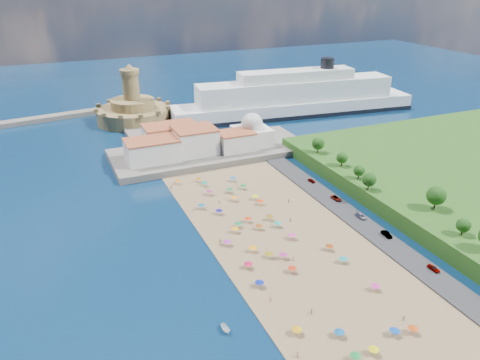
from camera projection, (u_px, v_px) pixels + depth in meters
name	position (u px, v px, depth m)	size (l,w,h in m)	color
ground	(259.00, 233.00, 151.97)	(700.00, 700.00, 0.00)	#071938
terrace	(211.00, 152.00, 216.03)	(90.00, 36.00, 3.00)	#59544C
jetty	(146.00, 136.00, 237.46)	(18.00, 70.00, 2.40)	#59544C
waterfront_buildings	(182.00, 142.00, 209.22)	(57.00, 29.00, 11.00)	silver
domed_building	(252.00, 132.00, 218.52)	(16.00, 16.00, 15.00)	silver
fortress	(133.00, 110.00, 260.29)	(40.00, 40.00, 32.40)	#9F874F
cruise_ship	(295.00, 99.00, 272.70)	(147.30, 37.32, 31.86)	black
beach_parasols	(266.00, 235.00, 146.72)	(31.27, 113.45, 2.20)	gray
beachgoers	(253.00, 231.00, 151.31)	(37.54, 95.66, 1.82)	tan
parked_cars	(362.00, 216.00, 159.64)	(2.41, 69.34, 1.43)	gray
hillside_trees	(406.00, 191.00, 157.78)	(16.47, 105.19, 8.13)	#382314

